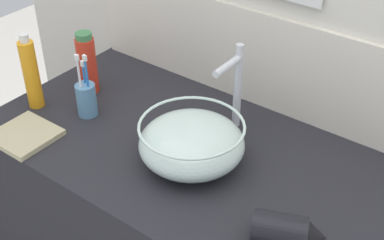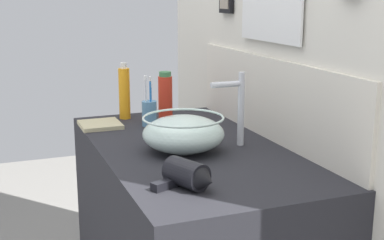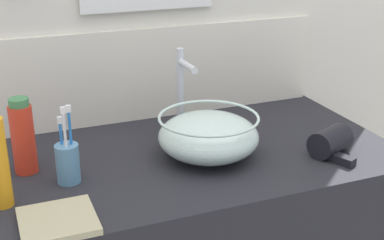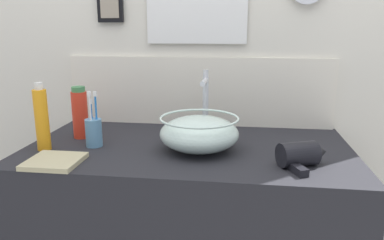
{
  "view_description": "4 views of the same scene",
  "coord_description": "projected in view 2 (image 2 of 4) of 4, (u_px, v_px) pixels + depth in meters",
  "views": [
    {
      "loc": [
        0.72,
        -0.94,
        1.83
      ],
      "look_at": [
        0.01,
        0.0,
        1.01
      ],
      "focal_mm": 50.0,
      "sensor_mm": 36.0,
      "label": 1
    },
    {
      "loc": [
        1.71,
        -0.65,
        1.44
      ],
      "look_at": [
        0.01,
        0.0,
        1.01
      ],
      "focal_mm": 50.0,
      "sensor_mm": 36.0,
      "label": 2
    },
    {
      "loc": [
        -0.51,
        -1.3,
        1.55
      ],
      "look_at": [
        0.01,
        0.0,
        1.01
      ],
      "focal_mm": 50.0,
      "sensor_mm": 36.0,
      "label": 3
    },
    {
      "loc": [
        0.19,
        -1.31,
        1.34
      ],
      "look_at": [
        0.01,
        0.0,
        1.01
      ],
      "focal_mm": 35.0,
      "sensor_mm": 36.0,
      "label": 4
    }
  ],
  "objects": [
    {
      "name": "faucet",
      "position": [
        238.0,
        104.0,
        1.88
      ],
      "size": [
        0.02,
        0.13,
        0.26
      ],
      "color": "silver",
      "rests_on": "vanity_counter"
    },
    {
      "name": "back_panel",
      "position": [
        280.0,
        38.0,
        1.94
      ],
      "size": [
        2.06,
        0.09,
        2.56
      ],
      "color": "silver",
      "rests_on": "ground"
    },
    {
      "name": "toothbrush_cup",
      "position": [
        149.0,
        112.0,
        2.19
      ],
      "size": [
        0.06,
        0.06,
        0.21
      ],
      "color": "#598CB2",
      "rests_on": "vanity_counter"
    },
    {
      "name": "soap_dispenser",
      "position": [
        124.0,
        93.0,
        2.3
      ],
      "size": [
        0.05,
        0.05,
        0.24
      ],
      "color": "orange",
      "rests_on": "vanity_counter"
    },
    {
      "name": "glass_bowl_sink",
      "position": [
        183.0,
        133.0,
        1.83
      ],
      "size": [
        0.28,
        0.28,
        0.12
      ],
      "color": "silver",
      "rests_on": "vanity_counter"
    },
    {
      "name": "hand_towel",
      "position": [
        100.0,
        125.0,
        2.18
      ],
      "size": [
        0.17,
        0.16,
        0.02
      ],
      "primitive_type": "cube",
      "color": "tan",
      "rests_on": "vanity_counter"
    },
    {
      "name": "shampoo_bottle",
      "position": [
        165.0,
        96.0,
        2.3
      ],
      "size": [
        0.06,
        0.06,
        0.21
      ],
      "color": "red",
      "rests_on": "vanity_counter"
    },
    {
      "name": "hair_drier",
      "position": [
        189.0,
        175.0,
        1.49
      ],
      "size": [
        0.18,
        0.18,
        0.08
      ],
      "color": "black",
      "rests_on": "vanity_counter"
    }
  ]
}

